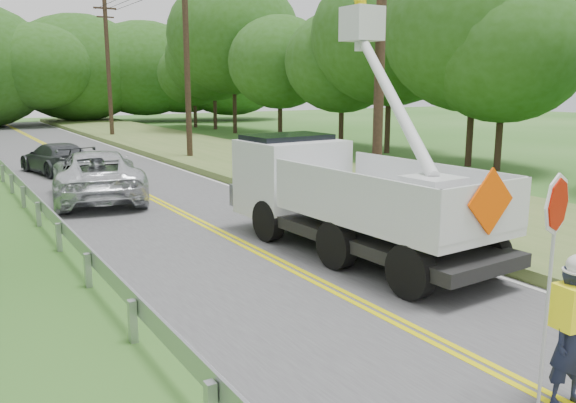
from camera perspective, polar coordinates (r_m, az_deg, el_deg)
ground at (r=9.01m, az=21.18°, el=-16.03°), size 140.00×140.00×0.00m
road at (r=20.22m, az=-11.92°, el=-0.29°), size 7.20×96.00×0.03m
guardrail at (r=20.07m, az=-23.72°, el=0.48°), size 0.18×48.00×0.77m
utility_poles at (r=24.62m, az=-3.56°, el=14.30°), size 1.60×43.30×10.00m
tall_grass_verge at (r=23.47m, az=4.60°, el=1.88°), size 7.00×96.00×0.30m
treeline_right at (r=38.29m, az=3.79°, el=14.75°), size 11.26×51.88×12.30m
treeline_horizon at (r=61.57m, az=-24.76°, el=11.80°), size 55.29×14.03×11.40m
flagger at (r=8.22m, az=26.00°, el=-10.81°), size 1.16×0.52×3.01m
bucket_truck at (r=14.86m, az=4.28°, el=2.19°), size 4.30×7.74×7.34m
suv_silver at (r=21.57m, az=-18.07°, el=2.48°), size 3.94×6.63×1.73m
suv_darkgrey at (r=28.48m, az=-21.59°, el=3.95°), size 2.82×5.05×1.38m
yard_sign at (r=17.46m, az=17.68°, el=-0.51°), size 0.56×0.08×0.81m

